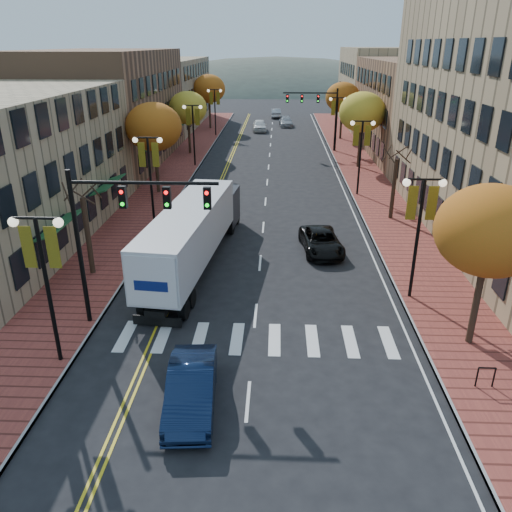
# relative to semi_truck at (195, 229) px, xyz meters

# --- Properties ---
(ground) EXTENTS (200.00, 200.00, 0.00)m
(ground) POSITION_rel_semi_truck_xyz_m (3.58, -9.63, -2.16)
(ground) COLOR black
(ground) RESTS_ON ground
(sidewalk_left) EXTENTS (4.00, 85.00, 0.15)m
(sidewalk_left) POSITION_rel_semi_truck_xyz_m (-5.42, 22.87, -2.08)
(sidewalk_left) COLOR brown
(sidewalk_left) RESTS_ON ground
(sidewalk_right) EXTENTS (4.00, 85.00, 0.15)m
(sidewalk_right) POSITION_rel_semi_truck_xyz_m (12.58, 22.87, -2.08)
(sidewalk_right) COLOR brown
(sidewalk_right) RESTS_ON ground
(building_left_mid) EXTENTS (12.00, 24.00, 11.00)m
(building_left_mid) POSITION_rel_semi_truck_xyz_m (-13.42, 26.37, 3.34)
(building_left_mid) COLOR brown
(building_left_mid) RESTS_ON ground
(building_left_far) EXTENTS (12.00, 26.00, 9.50)m
(building_left_far) POSITION_rel_semi_truck_xyz_m (-13.42, 51.37, 2.59)
(building_left_far) COLOR #9E8966
(building_left_far) RESTS_ON ground
(building_right_mid) EXTENTS (15.00, 24.00, 10.00)m
(building_right_mid) POSITION_rel_semi_truck_xyz_m (22.08, 32.37, 2.84)
(building_right_mid) COLOR brown
(building_right_mid) RESTS_ON ground
(building_right_far) EXTENTS (15.00, 20.00, 11.00)m
(building_right_far) POSITION_rel_semi_truck_xyz_m (22.08, 54.37, 3.34)
(building_right_far) COLOR #9E8966
(building_right_far) RESTS_ON ground
(tree_left_a) EXTENTS (0.28, 0.28, 4.20)m
(tree_left_a) POSITION_rel_semi_truck_xyz_m (-5.42, -1.63, 0.09)
(tree_left_a) COLOR #382619
(tree_left_a) RESTS_ON sidewalk_left
(tree_left_b) EXTENTS (4.48, 4.48, 7.21)m
(tree_left_b) POSITION_rel_semi_truck_xyz_m (-5.42, 14.37, 3.29)
(tree_left_b) COLOR #382619
(tree_left_b) RESTS_ON sidewalk_left
(tree_left_c) EXTENTS (4.16, 4.16, 6.69)m
(tree_left_c) POSITION_rel_semi_truck_xyz_m (-5.42, 30.37, 2.90)
(tree_left_c) COLOR #382619
(tree_left_c) RESTS_ON sidewalk_left
(tree_left_d) EXTENTS (4.61, 4.61, 7.42)m
(tree_left_d) POSITION_rel_semi_truck_xyz_m (-5.42, 48.37, 3.44)
(tree_left_d) COLOR #382619
(tree_left_d) RESTS_ON sidewalk_left
(tree_right_a) EXTENTS (4.16, 4.16, 6.69)m
(tree_right_a) POSITION_rel_semi_truck_xyz_m (12.58, -7.63, 2.90)
(tree_right_a) COLOR #382619
(tree_right_a) RESTS_ON sidewalk_right
(tree_right_b) EXTENTS (0.28, 0.28, 4.20)m
(tree_right_b) POSITION_rel_semi_truck_xyz_m (12.58, 8.37, 0.09)
(tree_right_b) COLOR #382619
(tree_right_b) RESTS_ON sidewalk_right
(tree_right_c) EXTENTS (4.48, 4.48, 7.21)m
(tree_right_c) POSITION_rel_semi_truck_xyz_m (12.58, 24.37, 3.29)
(tree_right_c) COLOR #382619
(tree_right_c) RESTS_ON sidewalk_right
(tree_right_d) EXTENTS (4.35, 4.35, 7.00)m
(tree_right_d) POSITION_rel_semi_truck_xyz_m (12.58, 40.37, 3.13)
(tree_right_d) COLOR #382619
(tree_right_d) RESTS_ON sidewalk_right
(lamp_left_a) EXTENTS (1.96, 0.36, 6.05)m
(lamp_left_a) POSITION_rel_semi_truck_xyz_m (-3.92, -9.63, 2.14)
(lamp_left_a) COLOR black
(lamp_left_a) RESTS_ON ground
(lamp_left_b) EXTENTS (1.96, 0.36, 6.05)m
(lamp_left_b) POSITION_rel_semi_truck_xyz_m (-3.92, 6.37, 2.14)
(lamp_left_b) COLOR black
(lamp_left_b) RESTS_ON ground
(lamp_left_c) EXTENTS (1.96, 0.36, 6.05)m
(lamp_left_c) POSITION_rel_semi_truck_xyz_m (-3.92, 24.37, 2.14)
(lamp_left_c) COLOR black
(lamp_left_c) RESTS_ON ground
(lamp_left_d) EXTENTS (1.96, 0.36, 6.05)m
(lamp_left_d) POSITION_rel_semi_truck_xyz_m (-3.92, 42.37, 2.14)
(lamp_left_d) COLOR black
(lamp_left_d) RESTS_ON ground
(lamp_right_a) EXTENTS (1.96, 0.36, 6.05)m
(lamp_right_a) POSITION_rel_semi_truck_xyz_m (11.08, -3.63, 2.14)
(lamp_right_a) COLOR black
(lamp_right_a) RESTS_ON ground
(lamp_right_b) EXTENTS (1.96, 0.36, 6.05)m
(lamp_right_b) POSITION_rel_semi_truck_xyz_m (11.08, 14.37, 2.14)
(lamp_right_b) COLOR black
(lamp_right_b) RESTS_ON ground
(lamp_right_c) EXTENTS (1.96, 0.36, 6.05)m
(lamp_right_c) POSITION_rel_semi_truck_xyz_m (11.08, 32.37, 2.14)
(lamp_right_c) COLOR black
(lamp_right_c) RESTS_ON ground
(traffic_mast_near) EXTENTS (6.10, 0.35, 7.00)m
(traffic_mast_near) POSITION_rel_semi_truck_xyz_m (-1.90, -6.63, 2.76)
(traffic_mast_near) COLOR black
(traffic_mast_near) RESTS_ON ground
(traffic_mast_far) EXTENTS (6.10, 0.34, 7.00)m
(traffic_mast_far) POSITION_rel_semi_truck_xyz_m (9.05, 32.37, 2.76)
(traffic_mast_far) COLOR black
(traffic_mast_far) RESTS_ON ground
(semi_truck) EXTENTS (3.86, 14.94, 3.69)m
(semi_truck) POSITION_rel_semi_truck_xyz_m (0.00, 0.00, 0.00)
(semi_truck) COLOR black
(semi_truck) RESTS_ON ground
(navy_sedan) EXTENTS (1.94, 4.65, 1.50)m
(navy_sedan) POSITION_rel_semi_truck_xyz_m (1.66, -11.95, -1.41)
(navy_sedan) COLOR #0D1934
(navy_sedan) RESTS_ON ground
(black_suv) EXTENTS (2.69, 4.95, 1.32)m
(black_suv) POSITION_rel_semi_truck_xyz_m (7.18, 2.24, -1.50)
(black_suv) COLOR black
(black_suv) RESTS_ON ground
(car_far_white) EXTENTS (2.18, 4.76, 1.58)m
(car_far_white) POSITION_rel_semi_truck_xyz_m (1.83, 46.75, -1.37)
(car_far_white) COLOR white
(car_far_white) RESTS_ON ground
(car_far_silver) EXTENTS (2.11, 4.68, 1.33)m
(car_far_silver) POSITION_rel_semi_truck_xyz_m (5.63, 51.52, -1.49)
(car_far_silver) COLOR #9C9DA3
(car_far_silver) RESTS_ON ground
(car_far_oncoming) EXTENTS (1.70, 4.49, 1.46)m
(car_far_oncoming) POSITION_rel_semi_truck_xyz_m (4.08, 60.86, -1.43)
(car_far_oncoming) COLOR #A7A9AF
(car_far_oncoming) RESTS_ON ground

